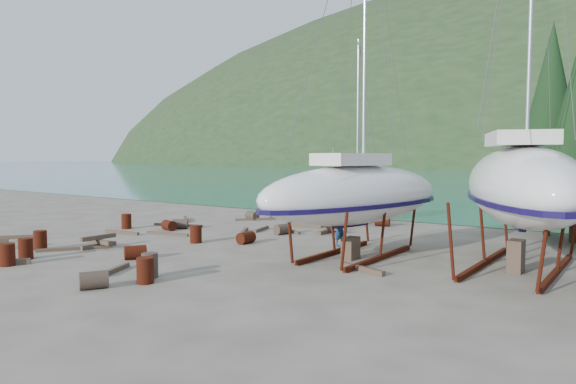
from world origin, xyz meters
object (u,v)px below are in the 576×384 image
Objects in this scene: large_sailboat_near at (357,194)px; large_sailboat_far at (522,184)px; worker at (340,228)px; small_sailboat_shore at (354,193)px.

large_sailboat_far is (6.17, 1.49, 0.52)m from large_sailboat_near.
large_sailboat_far is at bearing -85.21° from worker.
large_sailboat_near is 11.47m from small_sailboat_shore.
small_sailboat_shore is 6.77× the size of worker.
large_sailboat_near is 0.85× the size of large_sailboat_far.
large_sailboat_far reaches higher than worker.
large_sailboat_far reaches higher than small_sailboat_shore.
large_sailboat_near reaches higher than worker.
large_sailboat_near reaches higher than small_sailboat_shore.
large_sailboat_near is 1.43× the size of small_sailboat_shore.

